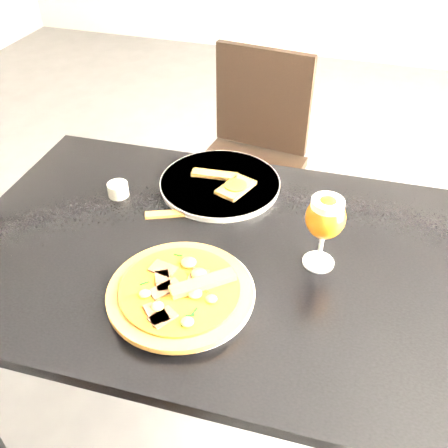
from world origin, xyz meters
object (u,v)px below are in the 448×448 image
(chair_far, at_px, (250,156))
(pizza, at_px, (181,291))
(beer_glass, at_px, (325,218))
(dining_table, at_px, (211,276))

(chair_far, bearing_deg, pizza, -76.59)
(chair_far, height_order, pizza, chair_far)
(beer_glass, bearing_deg, pizza, -142.75)
(chair_far, relative_size, beer_glass, 4.88)
(dining_table, bearing_deg, beer_glass, 3.91)
(pizza, distance_m, beer_glass, 0.34)
(dining_table, distance_m, beer_glass, 0.33)
(chair_far, distance_m, pizza, 1.06)
(beer_glass, bearing_deg, dining_table, -174.08)
(dining_table, distance_m, pizza, 0.21)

